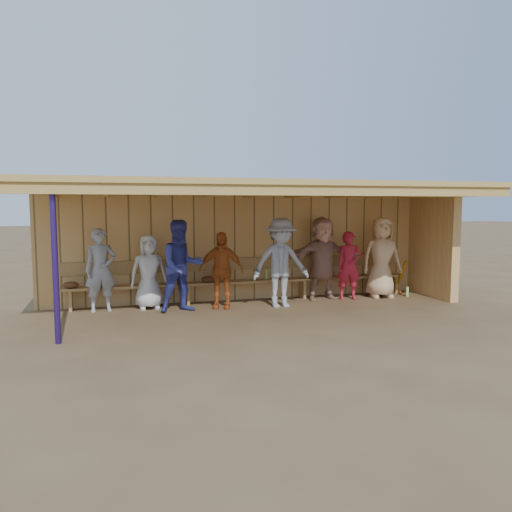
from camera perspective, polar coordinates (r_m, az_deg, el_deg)
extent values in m
plane|color=brown|center=(9.88, 0.57, -6.27)|extent=(90.00, 90.00, 0.00)
imported|color=#96979E|center=(10.15, -17.32, -1.55)|extent=(0.64, 0.47, 1.63)
imported|color=silver|center=(10.17, -12.15, -1.78)|extent=(0.76, 0.52, 1.49)
imported|color=#343A91|center=(9.78, -8.50, -1.14)|extent=(0.98, 0.83, 1.79)
imported|color=#BC561E|center=(10.05, -4.03, -1.61)|extent=(0.98, 0.64, 1.54)
imported|color=#909398|center=(10.11, 2.85, -0.77)|extent=(1.18, 0.68, 1.82)
imported|color=tan|center=(11.04, 7.63, -0.25)|extent=(1.70, 0.57, 1.82)
imported|color=#AE1B2C|center=(11.14, 10.58, -1.08)|extent=(0.61, 0.46, 1.50)
imported|color=tan|center=(11.51, 14.17, -0.16)|extent=(0.96, 0.70, 1.81)
cube|color=tan|center=(11.00, -1.44, 1.29)|extent=(8.60, 0.20, 2.40)
cube|color=tan|center=(11.98, 19.55, 1.33)|extent=(0.20, 1.62, 2.40)
cube|color=tan|center=(9.67, 0.58, 8.08)|extent=(8.80, 3.20, 0.10)
cube|color=tan|center=(8.24, 3.60, 7.55)|extent=(8.80, 0.10, 0.18)
cube|color=tan|center=(9.32, -22.60, 6.86)|extent=(0.08, 3.00, 0.16)
cube|color=tan|center=(9.26, -16.71, 7.06)|extent=(0.08, 3.00, 0.16)
cube|color=tan|center=(9.30, -10.80, 7.20)|extent=(0.08, 3.00, 0.16)
cube|color=tan|center=(9.44, -5.00, 7.26)|extent=(0.08, 3.00, 0.16)
cube|color=tan|center=(9.66, 0.58, 7.25)|extent=(0.08, 3.00, 0.16)
cube|color=tan|center=(9.98, 5.85, 7.17)|extent=(0.08, 3.00, 0.16)
cube|color=tan|center=(10.37, 10.77, 7.05)|extent=(0.08, 3.00, 0.16)
cube|color=tan|center=(10.83, 15.29, 6.89)|extent=(0.08, 3.00, 0.16)
cube|color=tan|center=(11.35, 19.42, 6.71)|extent=(0.08, 3.00, 0.16)
cylinder|color=navy|center=(7.95, -21.98, -0.89)|extent=(0.09, 0.09, 2.40)
cube|color=#AC844A|center=(10.81, -1.04, -2.93)|extent=(7.60, 0.32, 0.05)
cube|color=#AC844A|center=(10.91, -1.27, -0.86)|extent=(7.60, 0.04, 0.26)
cube|color=#AC844A|center=(10.52, -20.42, -4.79)|extent=(0.06, 0.29, 0.40)
cube|color=#AC844A|center=(10.59, -7.83, -4.40)|extent=(0.06, 0.29, 0.40)
cube|color=#AC844A|center=(11.24, 5.34, -3.77)|extent=(0.06, 0.29, 0.40)
cube|color=#AC844A|center=(12.27, 15.44, -3.15)|extent=(0.06, 0.29, 0.40)
cylinder|color=gold|center=(12.10, 16.17, -2.34)|extent=(0.13, 0.41, 0.80)
sphere|color=orange|center=(12.15, 16.12, -4.02)|extent=(0.08, 0.08, 0.08)
ellipsoid|color=#593319|center=(10.41, -20.43, -3.12)|extent=(0.30, 0.24, 0.14)
ellipsoid|color=#593319|center=(10.56, -5.48, -2.66)|extent=(0.30, 0.24, 0.14)
ellipsoid|color=#593319|center=(10.58, -4.81, -2.63)|extent=(0.30, 0.24, 0.14)
cylinder|color=#9EC663|center=(10.96, 1.20, -2.09)|extent=(0.07, 0.07, 0.22)
cylinder|color=#F99637|center=(11.33, 6.52, -1.87)|extent=(0.07, 0.07, 0.22)
cylinder|color=#A9D46A|center=(11.89, 16.90, -3.91)|extent=(0.07, 0.07, 0.22)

